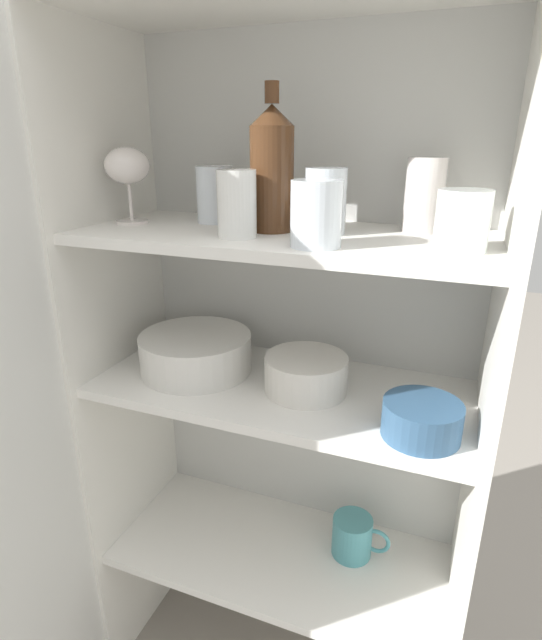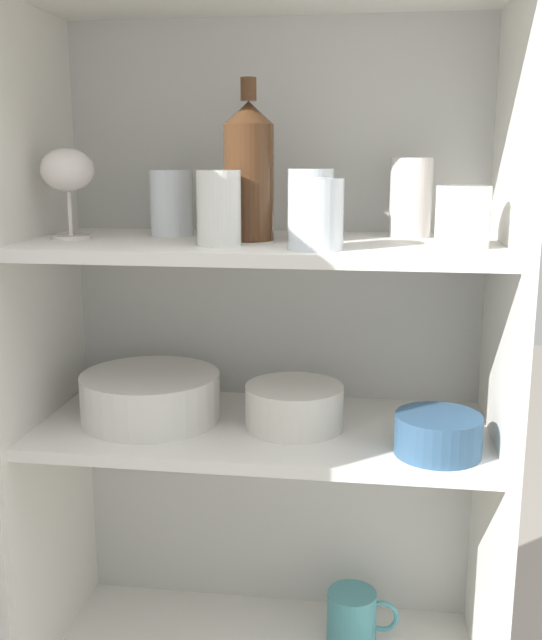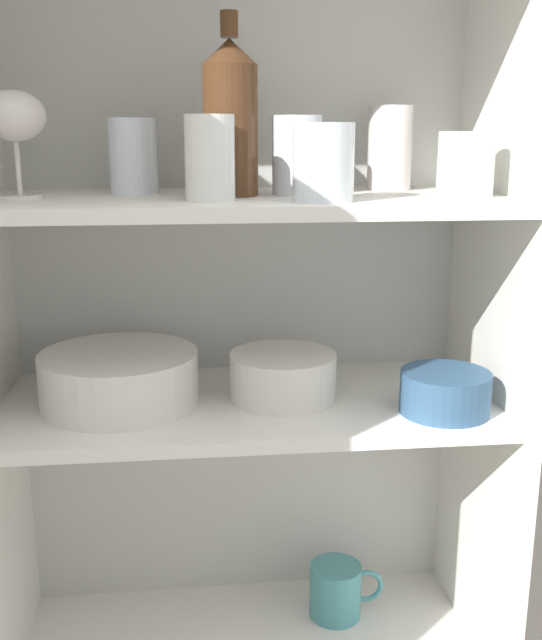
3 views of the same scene
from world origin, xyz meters
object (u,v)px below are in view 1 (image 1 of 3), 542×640
Objects in this scene: wine_bottle at (272,169)px; mixing_bowl_large at (306,372)px; plate_stack_white at (196,352)px; coffee_mug_primary at (353,536)px; serving_bowl_small at (422,418)px.

mixing_bowl_large is (0.08, -0.01, -0.38)m from wine_bottle.
plate_stack_white is 0.25m from mixing_bowl_large.
wine_bottle is 0.83m from coffee_mug_primary.
serving_bowl_small is (0.23, -0.08, -0.01)m from mixing_bowl_large.
serving_bowl_small is 0.46m from coffee_mug_primary.
wine_bottle is 0.39m from mixing_bowl_large.
plate_stack_white is at bearing -178.44° from wine_bottle.
mixing_bowl_large is 0.44m from coffee_mug_primary.
plate_stack_white is (-0.17, -0.00, -0.38)m from wine_bottle.
wine_bottle is 0.50m from serving_bowl_small.
serving_bowl_small is at bearing -20.35° from mixing_bowl_large.
wine_bottle is at bearing -164.28° from coffee_mug_primary.
plate_stack_white is at bearing 179.22° from mixing_bowl_large.
plate_stack_white reaches higher than coffee_mug_primary.
coffee_mug_primary is at bearing 15.72° from wine_bottle.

